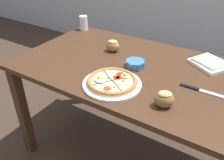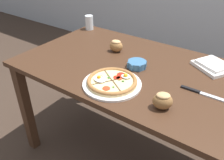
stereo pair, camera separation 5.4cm
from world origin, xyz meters
TOP-DOWN VIEW (x-y plane):
  - ground_plane at (0.00, 0.00)m, footprint 12.00×12.00m
  - dining_table at (0.00, 0.00)m, footprint 1.50×0.82m
  - pizza at (-0.05, -0.24)m, footprint 0.31×0.31m
  - ramekin_bowl at (-0.04, -0.00)m, footprint 0.12×0.12m
  - napkin_folded at (0.33, 0.24)m, footprint 0.26×0.25m
  - bread_piece_near at (0.24, -0.26)m, footprint 0.11×0.10m
  - bread_piece_mid at (-0.26, 0.11)m, footprint 0.10×0.08m
  - knife_main at (0.36, -0.05)m, footprint 0.23×0.02m
  - water_glass at (-0.68, 0.33)m, footprint 0.06×0.06m

SIDE VIEW (x-z plane):
  - ground_plane at x=0.00m, z-range 0.00..0.00m
  - dining_table at x=0.00m, z-range 0.28..1.02m
  - knife_main at x=0.36m, z-range 0.74..0.75m
  - napkin_folded at x=0.33m, z-range 0.74..0.77m
  - pizza at x=-0.05m, z-range 0.73..0.79m
  - ramekin_bowl at x=-0.04m, z-range 0.74..0.78m
  - bread_piece_mid at x=-0.26m, z-range 0.74..0.82m
  - bread_piece_near at x=0.24m, z-range 0.74..0.82m
  - water_glass at x=-0.68m, z-range 0.73..0.85m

